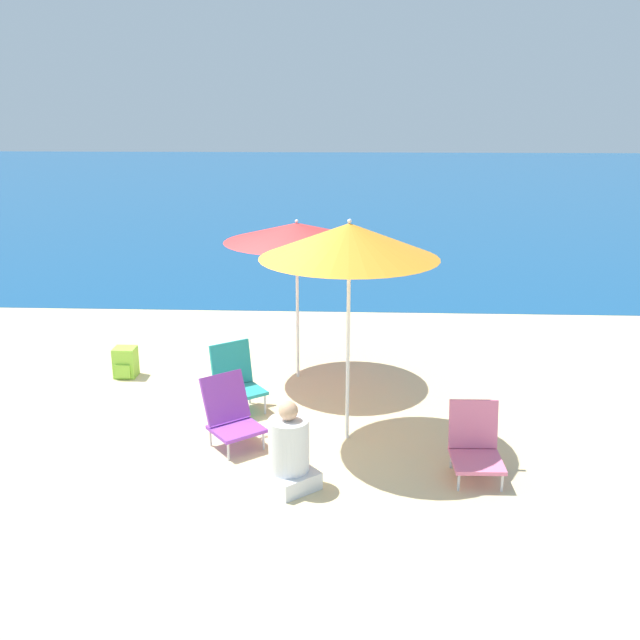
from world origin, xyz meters
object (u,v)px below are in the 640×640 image
person_seated_near (289,453)px  beach_umbrella_red (297,232)px  beach_chair_pink (475,443)px  beach_umbrella_orange (349,241)px  beach_chair_purple (231,413)px  backpack_lime (125,362)px  beach_chair_teal (236,377)px

person_seated_near → beach_umbrella_red: bearing=52.9°
beach_chair_pink → beach_umbrella_orange: bearing=148.8°
beach_umbrella_orange → person_seated_near: bearing=-117.4°
beach_chair_purple → backpack_lime: beach_chair_purple is taller
beach_chair_purple → beach_chair_pink: (2.33, -0.49, -0.03)m
beach_chair_purple → beach_chair_teal: bearing=57.5°
beach_umbrella_red → person_seated_near: bearing=-87.3°
beach_umbrella_red → beach_chair_teal: (-0.61, -1.03, -1.44)m
beach_umbrella_red → beach_chair_teal: 1.87m
beach_umbrella_red → beach_chair_teal: bearing=-120.6°
beach_umbrella_red → beach_umbrella_orange: bearing=-69.5°
beach_chair_purple → beach_umbrella_orange: bearing=-29.0°
beach_umbrella_red → beach_chair_pink: beach_umbrella_red is taller
person_seated_near → backpack_lime: 3.43m
beach_umbrella_red → beach_umbrella_orange: 1.81m
beach_umbrella_red → backpack_lime: 2.71m
person_seated_near → backpack_lime: person_seated_near is taller
beach_umbrella_orange → backpack_lime: bearing=150.3°
beach_chair_teal → person_seated_near: 1.79m
beach_umbrella_red → person_seated_near: beach_umbrella_red is taller
beach_chair_pink → backpack_lime: size_ratio=1.76×
beach_chair_purple → person_seated_near: (0.65, -0.79, -0.01)m
beach_umbrella_red → beach_chair_purple: 2.45m
beach_chair_pink → person_seated_near: size_ratio=0.82×
beach_umbrella_orange → beach_chair_teal: (-1.24, 0.65, -1.66)m
backpack_lime → beach_chair_teal: bearing=-31.2°
beach_chair_purple → person_seated_near: bearing=-88.6°
beach_chair_purple → beach_chair_pink: 2.39m
person_seated_near → beach_chair_purple: bearing=89.7°
beach_chair_teal → beach_umbrella_red: bearing=23.3°
beach_umbrella_red → beach_chair_teal: beach_umbrella_red is taller
beach_umbrella_orange → beach_chair_teal: 2.17m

